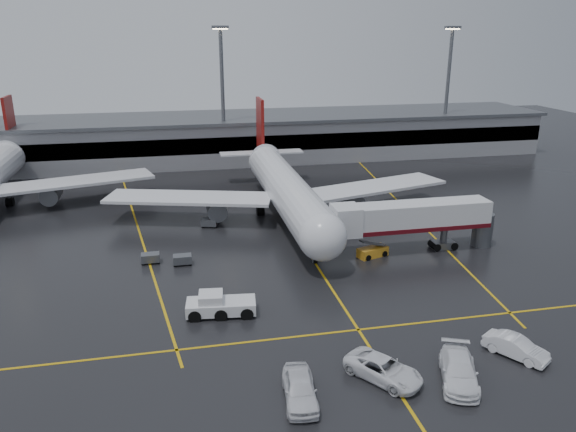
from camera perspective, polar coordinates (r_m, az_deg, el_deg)
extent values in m
plane|color=black|center=(68.61, 1.29, -2.54)|extent=(220.00, 220.00, 0.00)
cube|color=gold|center=(68.60, 1.29, -2.53)|extent=(0.25, 90.00, 0.02)
cube|color=gold|center=(49.50, 7.24, -11.51)|extent=(60.00, 0.25, 0.02)
cube|color=gold|center=(76.55, -15.22, -0.92)|extent=(9.99, 69.35, 0.02)
cube|color=gold|center=(83.12, 11.85, 0.88)|extent=(7.57, 69.64, 0.02)
cube|color=gray|center=(113.17, -4.31, 7.98)|extent=(120.00, 18.00, 8.00)
cube|color=black|center=(104.52, -3.65, 7.39)|extent=(120.00, 0.40, 3.00)
cube|color=#595B60|center=(112.46, -4.36, 10.13)|extent=(122.00, 19.00, 0.60)
cylinder|color=#595B60|center=(105.44, -6.72, 11.80)|extent=(0.70, 0.70, 25.00)
cube|color=#595B60|center=(104.74, -6.99, 18.71)|extent=(3.00, 1.20, 0.50)
cube|color=#FFE5B2|center=(104.73, -6.98, 18.55)|extent=(2.60, 0.90, 0.20)
cylinder|color=#595B60|center=(118.42, 16.01, 11.96)|extent=(0.70, 0.70, 25.00)
cube|color=#595B60|center=(117.80, 16.58, 18.09)|extent=(3.00, 1.20, 0.50)
cube|color=#FFE5B2|center=(117.80, 16.56, 17.94)|extent=(2.60, 0.90, 0.20)
cylinder|color=silver|center=(74.68, -0.09, 2.64)|extent=(5.20, 36.00, 5.20)
sphere|color=silver|center=(58.06, 3.57, -2.14)|extent=(5.20, 5.20, 5.20)
cone|color=silver|center=(94.58, -2.73, 6.40)|extent=(4.94, 8.00, 4.94)
cube|color=maroon|center=(94.65, -2.88, 9.43)|extent=(0.50, 5.50, 8.50)
cube|color=silver|center=(94.54, -2.73, 6.52)|extent=(14.00, 3.00, 0.25)
cube|color=silver|center=(75.37, -10.13, 1.86)|extent=(22.80, 11.83, 0.40)
cube|color=silver|center=(80.31, 8.74, 2.97)|extent=(22.80, 11.83, 0.40)
cylinder|color=#595B60|center=(74.99, -7.37, 0.79)|extent=(2.60, 4.50, 2.60)
cylinder|color=#595B60|center=(78.65, 6.55, 1.67)|extent=(2.60, 4.50, 2.60)
cylinder|color=#595B60|center=(61.93, 2.78, -3.95)|extent=(0.56, 0.56, 2.00)
cylinder|color=#595B60|center=(77.88, -2.85, 0.83)|extent=(0.56, 0.56, 2.00)
cylinder|color=#595B60|center=(79.08, 1.73, 1.12)|extent=(0.56, 0.56, 2.00)
cylinder|color=black|center=(62.14, 2.77, -4.42)|extent=(0.40, 1.10, 1.10)
cylinder|color=black|center=(78.02, -2.85, 0.51)|extent=(1.00, 1.40, 1.40)
cylinder|color=black|center=(79.22, 1.73, 0.81)|extent=(1.00, 1.40, 1.40)
cone|color=silver|center=(108.63, -26.42, 6.08)|extent=(4.94, 8.00, 4.94)
cube|color=maroon|center=(108.80, -26.66, 8.70)|extent=(0.50, 5.50, 8.50)
cube|color=silver|center=(108.60, -26.43, 6.18)|extent=(14.00, 3.00, 0.25)
cube|color=silver|center=(88.08, -20.92, 3.33)|extent=(22.80, 11.83, 0.40)
cylinder|color=#595B60|center=(88.11, -23.15, 2.11)|extent=(2.60, 4.50, 2.60)
cylinder|color=#595B60|center=(91.70, -26.70, 1.57)|extent=(0.56, 0.56, 2.00)
cylinder|color=black|center=(91.82, -26.66, 1.30)|extent=(1.00, 1.40, 1.40)
cube|color=silver|center=(65.55, 12.80, 0.05)|extent=(18.00, 3.20, 3.00)
cube|color=#4E0810|center=(65.96, 12.72, -1.02)|extent=(18.00, 3.30, 0.50)
cube|color=silver|center=(62.64, 5.96, -0.44)|extent=(3.00, 3.40, 3.30)
cylinder|color=#595B60|center=(68.21, 15.69, -2.04)|extent=(0.80, 0.80, 3.00)
cube|color=#595B60|center=(68.58, 15.62, -2.86)|extent=(2.60, 1.60, 0.90)
cylinder|color=#595B60|center=(70.45, 19.34, -1.32)|extent=(2.40, 2.40, 4.00)
cylinder|color=black|center=(68.09, 14.79, -2.94)|extent=(0.90, 1.80, 0.90)
cylinder|color=black|center=(69.08, 16.43, -2.78)|extent=(0.90, 1.80, 0.90)
cube|color=silver|center=(51.55, -6.89, -9.19)|extent=(6.50, 3.19, 1.07)
cube|color=silver|center=(51.18, -7.94, -8.33)|extent=(2.37, 2.37, 0.89)
cube|color=black|center=(51.18, -7.94, -8.33)|extent=(2.14, 2.14, 0.80)
cylinder|color=black|center=(51.82, -9.48, -9.55)|extent=(1.46, 2.80, 1.16)
cylinder|color=black|center=(51.69, -6.88, -9.50)|extent=(1.46, 2.80, 1.16)
cylinder|color=black|center=(51.67, -4.26, -9.42)|extent=(1.46, 2.80, 1.16)
cube|color=orange|center=(64.48, 8.68, -3.66)|extent=(3.86, 2.56, 1.09)
cube|color=#595B60|center=(64.09, 8.73, -2.79)|extent=(3.54, 1.95, 1.24)
cylinder|color=black|center=(63.87, 7.84, -4.08)|extent=(1.20, 1.82, 0.69)
cylinder|color=black|center=(65.29, 9.48, -3.65)|extent=(1.20, 1.82, 0.69)
imported|color=white|center=(43.22, 9.79, -15.25)|extent=(5.74, 6.49, 1.67)
imported|color=white|center=(44.21, 17.14, -14.92)|extent=(4.69, 6.72, 1.81)
imported|color=white|center=(48.67, 22.36, -12.35)|extent=(4.20, 5.17, 1.66)
imported|color=white|center=(40.53, 1.23, -17.30)|extent=(2.86, 5.78, 1.89)
cube|color=#595B60|center=(62.61, -10.79, -4.37)|extent=(2.01, 1.31, 0.90)
cylinder|color=black|center=(62.33, -11.49, -4.99)|extent=(0.40, 0.20, 0.40)
cylinder|color=black|center=(62.33, -10.02, -4.90)|extent=(0.40, 0.20, 0.40)
cylinder|color=black|center=(63.25, -11.51, -4.63)|extent=(0.40, 0.20, 0.40)
cylinder|color=black|center=(63.25, -10.05, -4.54)|extent=(0.40, 0.20, 0.40)
cube|color=#595B60|center=(63.79, -13.95, -4.16)|extent=(2.02, 1.33, 0.90)
cylinder|color=black|center=(63.54, -14.64, -4.77)|extent=(0.40, 0.20, 0.40)
cylinder|color=black|center=(63.48, -13.20, -4.67)|extent=(0.40, 0.20, 0.40)
cylinder|color=black|center=(64.46, -14.63, -4.43)|extent=(0.40, 0.20, 0.40)
cylinder|color=black|center=(64.40, -13.20, -4.33)|extent=(0.40, 0.20, 0.40)
cube|color=#595B60|center=(73.86, -8.08, -0.62)|extent=(2.28, 1.80, 0.90)
cylinder|color=black|center=(73.73, -8.75, -1.08)|extent=(0.40, 0.20, 0.40)
cylinder|color=black|center=(73.40, -7.54, -1.11)|extent=(0.40, 0.20, 0.40)
cylinder|color=black|center=(74.64, -8.59, -0.82)|extent=(0.40, 0.20, 0.40)
cylinder|color=black|center=(74.32, -7.39, -0.86)|extent=(0.40, 0.20, 0.40)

